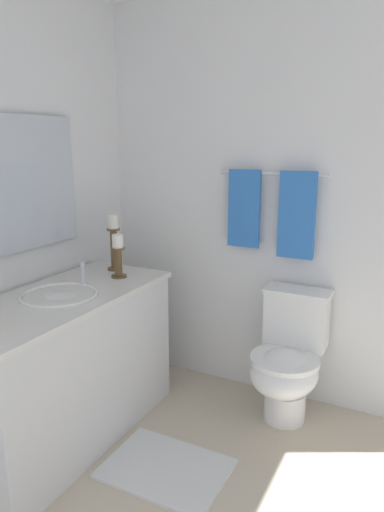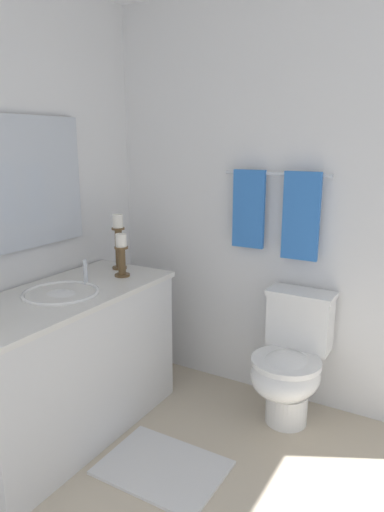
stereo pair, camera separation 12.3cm
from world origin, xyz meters
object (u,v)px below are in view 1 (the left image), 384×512
at_px(vanity_cabinet, 64,368).
at_px(towel_near_vanity, 244,209).
at_px(candle_holder_short, 118,255).
at_px(bath_mat, 166,469).
at_px(sink_basin, 60,303).
at_px(mirror, 10,185).
at_px(candle_holder_tall, 114,241).
at_px(toilet, 288,360).
at_px(towel_center, 297,215).
at_px(towel_bar, 272,174).

height_order(vanity_cabinet, towel_near_vanity, towel_near_vanity).
xyz_separation_m(candle_holder_short, bath_mat, (0.55, -0.42, -0.94)).
bearing_deg(sink_basin, vanity_cabinet, -90.00).
relative_size(sink_basin, bath_mat, 0.67).
bearing_deg(towel_near_vanity, vanity_cabinet, -125.05).
bearing_deg(mirror, candle_holder_short, 49.71).
xyz_separation_m(candle_holder_tall, towel_near_vanity, (0.70, 0.39, 0.19)).
bearing_deg(towel_near_vanity, toilet, -28.96).
height_order(sink_basin, towel_near_vanity, towel_near_vanity).
xyz_separation_m(vanity_cabinet, bath_mat, (0.62, 0.00, -0.40)).
bearing_deg(candle_holder_short, vanity_cabinet, -100.03).
distance_m(candle_holder_tall, towel_near_vanity, 0.82).
distance_m(towel_near_vanity, towel_center, 0.32).
bearing_deg(sink_basin, toilet, 35.28).
bearing_deg(sink_basin, candle_holder_tall, 94.93).
bearing_deg(candle_holder_tall, towel_bar, 25.17).
height_order(sink_basin, candle_holder_short, candle_holder_short).
bearing_deg(vanity_cabinet, towel_center, 43.57).
height_order(towel_near_vanity, bath_mat, towel_near_vanity).
distance_m(candle_holder_short, toilet, 1.15).
relative_size(sink_basin, towel_bar, 0.62).
relative_size(towel_near_vanity, towel_center, 0.93).
bearing_deg(vanity_cabinet, sink_basin, 90.00).
relative_size(candle_holder_tall, towel_center, 0.68).
relative_size(vanity_cabinet, towel_bar, 2.04).
xyz_separation_m(mirror, towel_bar, (1.09, 0.94, 0.04)).
bearing_deg(sink_basin, towel_bar, 49.29).
height_order(sink_basin, towel_center, towel_center).
xyz_separation_m(vanity_cabinet, towel_center, (0.97, 0.93, 0.77)).
xyz_separation_m(vanity_cabinet, towel_bar, (0.81, 0.94, 1.00)).
bearing_deg(towel_near_vanity, mirror, -135.12).
height_order(vanity_cabinet, sink_basin, sink_basin).
relative_size(candle_holder_tall, towel_bar, 0.53).
xyz_separation_m(toilet, towel_center, (-0.05, 0.20, 0.81)).
xyz_separation_m(vanity_cabinet, toilet, (1.02, 0.72, -0.04)).
bearing_deg(towel_center, towel_bar, 173.65).
xyz_separation_m(towel_near_vanity, towel_center, (0.32, 0.00, -0.02)).
distance_m(mirror, towel_bar, 1.44).
bearing_deg(vanity_cabinet, mirror, 179.99).
height_order(vanity_cabinet, candle_holder_short, candle_holder_short).
height_order(sink_basin, candle_holder_tall, candle_holder_tall).
bearing_deg(vanity_cabinet, candle_holder_short, 79.97).
bearing_deg(sink_basin, candle_holder_short, 79.95).
relative_size(candle_holder_short, towel_center, 0.50).
distance_m(candle_holder_short, towel_bar, 1.02).
height_order(towel_bar, towel_near_vanity, towel_near_vanity).
height_order(sink_basin, toilet, sink_basin).
height_order(vanity_cabinet, toilet, vanity_cabinet).
bearing_deg(candle_holder_tall, sink_basin, -85.07).
bearing_deg(mirror, towel_near_vanity, 44.88).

